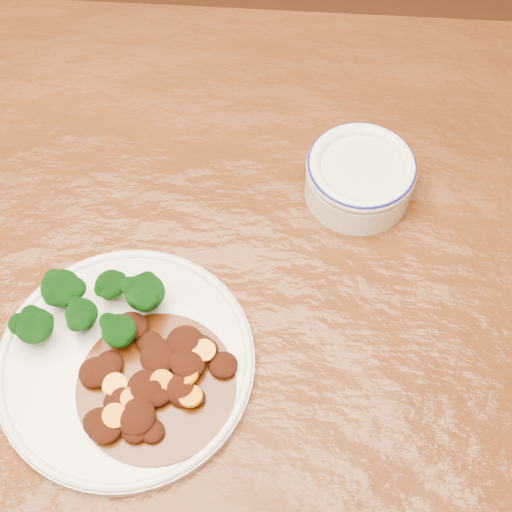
# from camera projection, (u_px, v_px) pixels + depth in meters

# --- Properties ---
(ground) EXTENTS (4.00, 4.00, 0.00)m
(ground) POSITION_uv_depth(u_px,v_px,m) (182.00, 469.00, 1.40)
(ground) COLOR #4C2213
(ground) RESTS_ON ground
(dining_table) EXTENTS (1.61, 1.09, 0.75)m
(dining_table) POSITION_uv_depth(u_px,v_px,m) (130.00, 323.00, 0.83)
(dining_table) COLOR #53270E
(dining_table) RESTS_ON ground
(dinner_plate) EXTENTS (0.26, 0.26, 0.02)m
(dinner_plate) POSITION_uv_depth(u_px,v_px,m) (126.00, 362.00, 0.71)
(dinner_plate) COLOR silver
(dinner_plate) RESTS_ON dining_table
(broccoli_florets) EXTENTS (0.13, 0.10, 0.04)m
(broccoli_florets) POSITION_uv_depth(u_px,v_px,m) (92.00, 305.00, 0.71)
(broccoli_florets) COLOR #62984E
(broccoli_florets) RESTS_ON dinner_plate
(mince_stew) EXTENTS (0.16, 0.16, 0.03)m
(mince_stew) POSITION_uv_depth(u_px,v_px,m) (152.00, 381.00, 0.68)
(mince_stew) COLOR #441C07
(mince_stew) RESTS_ON dinner_plate
(dip_bowl) EXTENTS (0.12, 0.12, 0.06)m
(dip_bowl) POSITION_uv_depth(u_px,v_px,m) (360.00, 176.00, 0.80)
(dip_bowl) COLOR silver
(dip_bowl) RESTS_ON dining_table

